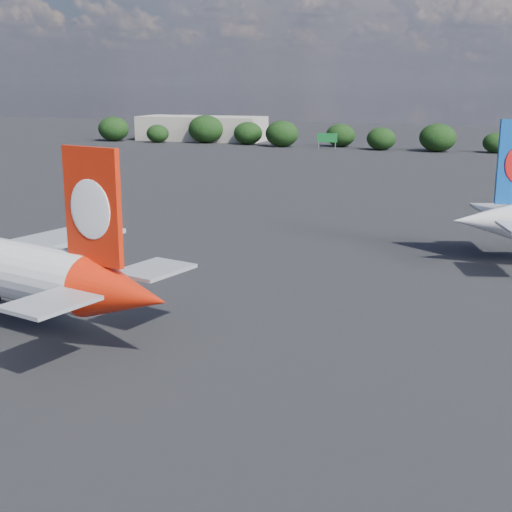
% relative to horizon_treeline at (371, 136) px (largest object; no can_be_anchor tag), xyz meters
% --- Properties ---
extents(ground, '(500.00, 500.00, 0.00)m').
position_rel_horizon_treeline_xyz_m(ground, '(5.68, -120.32, -3.74)').
color(ground, black).
rests_on(ground, ground).
extents(terminal_building, '(42.00, 16.00, 8.00)m').
position_rel_horizon_treeline_xyz_m(terminal_building, '(-59.32, 11.68, 0.26)').
color(terminal_building, gray).
rests_on(terminal_building, ground).
extents(highway_sign, '(6.00, 0.30, 4.50)m').
position_rel_horizon_treeline_xyz_m(highway_sign, '(-12.32, -4.32, -0.61)').
color(highway_sign, '#156B2C').
rests_on(highway_sign, ground).
extents(billboard_yellow, '(5.00, 0.30, 5.50)m').
position_rel_horizon_treeline_xyz_m(billboard_yellow, '(17.68, 1.68, 0.13)').
color(billboard_yellow, gold).
rests_on(billboard_yellow, ground).
extents(horizon_treeline, '(203.78, 15.64, 8.90)m').
position_rel_horizon_treeline_xyz_m(horizon_treeline, '(0.00, 0.00, 0.00)').
color(horizon_treeline, black).
rests_on(horizon_treeline, ground).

